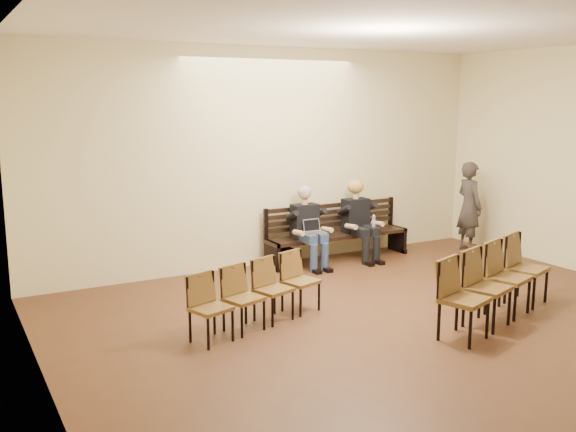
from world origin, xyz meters
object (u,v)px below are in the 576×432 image
(laptop, at_px, (316,235))
(bench, at_px, (338,247))
(passerby, at_px, (470,200))
(chair_row_back, at_px, (498,283))
(chair_row_front, at_px, (259,294))
(seated_man, at_px, (308,228))
(bag, at_px, (283,258))
(seated_woman, at_px, (359,222))
(water_bottle, at_px, (374,229))

(laptop, bearing_deg, bench, 37.81)
(passerby, xyz_separation_m, chair_row_back, (-2.34, -2.89, -0.45))
(laptop, xyz_separation_m, chair_row_front, (-1.95, -1.89, -0.17))
(seated_man, bearing_deg, bag, 147.12)
(bench, relative_size, laptop, 8.64)
(passerby, bearing_deg, bench, 84.64)
(seated_woman, bearing_deg, seated_man, 180.00)
(bench, relative_size, seated_man, 2.05)
(laptop, xyz_separation_m, water_bottle, (1.09, -0.06, -0.00))
(seated_man, height_order, water_bottle, seated_man)
(seated_man, height_order, seated_woman, seated_man)
(chair_row_front, bearing_deg, bag, 38.30)
(seated_man, xyz_separation_m, passerby, (3.07, -0.44, 0.28))
(laptop, height_order, chair_row_back, chair_row_back)
(passerby, relative_size, chair_row_back, 0.81)
(bench, bearing_deg, seated_woman, -19.99)
(passerby, bearing_deg, bag, 86.84)
(water_bottle, distance_m, bag, 1.59)
(bag, bearing_deg, chair_row_front, -124.37)
(seated_woman, bearing_deg, chair_row_front, -144.42)
(passerby, bearing_deg, chair_row_back, 148.88)
(seated_man, relative_size, water_bottle, 6.06)
(seated_woman, xyz_separation_m, chair_row_back, (-0.26, -3.33, -0.17))
(water_bottle, relative_size, chair_row_front, 0.11)
(chair_row_back, bearing_deg, seated_woman, 66.54)
(water_bottle, bearing_deg, bag, 162.05)
(water_bottle, bearing_deg, seated_woman, 115.93)
(seated_man, distance_m, bag, 0.64)
(bench, relative_size, chair_row_front, 1.38)
(bench, height_order, chair_row_front, chair_row_front)
(laptop, xyz_separation_m, chair_row_back, (0.71, -3.13, -0.09))
(bag, bearing_deg, water_bottle, -17.95)
(seated_man, bearing_deg, chair_row_front, -132.58)
(bench, relative_size, seated_woman, 2.06)
(bench, bearing_deg, water_bottle, -39.53)
(water_bottle, bearing_deg, passerby, -5.55)
(water_bottle, height_order, passerby, passerby)
(bag, relative_size, chair_row_front, 0.20)
(seated_man, relative_size, seated_woman, 1.01)
(bench, bearing_deg, seated_man, -169.85)
(laptop, bearing_deg, passerby, 6.79)
(seated_man, relative_size, chair_row_back, 0.56)
(chair_row_front, xyz_separation_m, chair_row_back, (2.66, -1.24, 0.08))
(seated_man, xyz_separation_m, bag, (-0.34, 0.22, -0.50))
(laptop, bearing_deg, chair_row_back, -65.85)
(passerby, bearing_deg, water_bottle, 92.29)
(bag, distance_m, chair_row_back, 3.73)
(bench, bearing_deg, laptop, -153.59)
(water_bottle, height_order, chair_row_back, chair_row_back)
(chair_row_front, bearing_deg, bench, 23.13)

